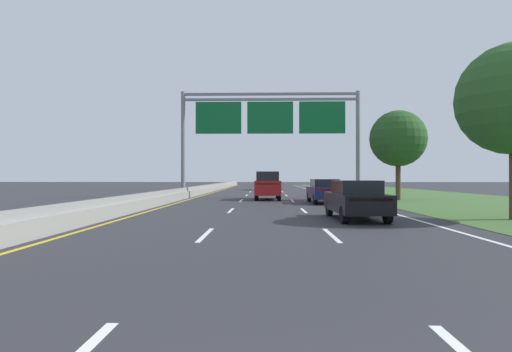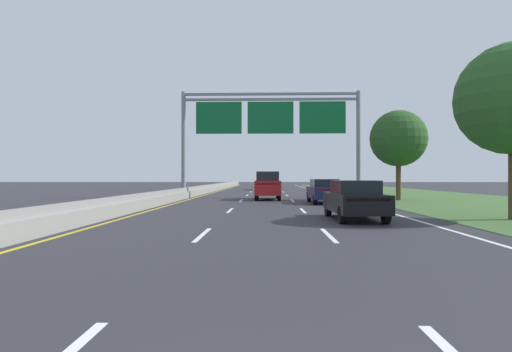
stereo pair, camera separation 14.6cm
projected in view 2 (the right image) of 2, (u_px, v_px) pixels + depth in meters
ground_plane at (267, 197)px, 36.82m from camera, size 220.00×220.00×0.00m
lane_striping at (267, 197)px, 36.36m from camera, size 11.96×106.00×0.01m
grass_verge_right at (428, 197)px, 36.43m from camera, size 14.00×110.00×0.02m
median_barrier_concrete at (192, 192)px, 37.00m from camera, size 0.60×110.00×0.85m
overhead_sign_gantry at (270, 122)px, 35.21m from camera, size 15.06×0.42×8.91m
pickup_truck_grey at (268, 182)px, 56.22m from camera, size 2.15×5.46×2.20m
car_red_centre_lane_suv at (268, 185)px, 31.83m from camera, size 1.94×4.71×2.11m
car_navy_right_lane_sedan at (324, 191)px, 27.34m from camera, size 1.92×4.44×1.57m
car_black_right_lane_sedan at (354, 199)px, 16.79m from camera, size 1.94×4.45×1.57m
roadside_tree_mid at (398, 139)px, 30.87m from camera, size 4.13×4.13×6.61m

